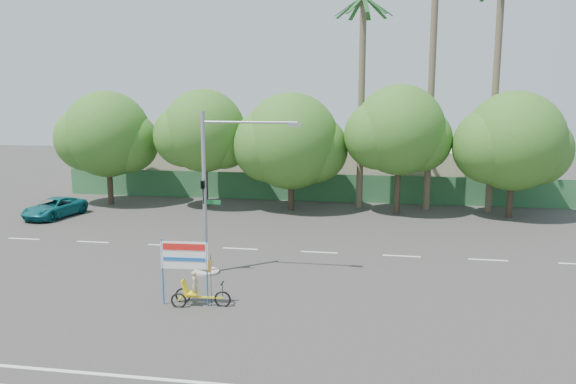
# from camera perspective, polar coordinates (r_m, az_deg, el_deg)

# --- Properties ---
(ground) EXTENTS (120.00, 120.00, 0.00)m
(ground) POSITION_cam_1_polar(r_m,az_deg,el_deg) (20.72, -4.96, -11.89)
(ground) COLOR #33302D
(ground) RESTS_ON ground
(fence) EXTENTS (38.00, 0.08, 2.00)m
(fence) POSITION_cam_1_polar(r_m,az_deg,el_deg) (40.97, 2.47, 0.47)
(fence) COLOR #336B3D
(fence) RESTS_ON ground
(building_left) EXTENTS (12.00, 8.00, 4.00)m
(building_left) POSITION_cam_1_polar(r_m,az_deg,el_deg) (47.38, -8.95, 2.85)
(building_left) COLOR beige
(building_left) RESTS_ON ground
(building_right) EXTENTS (14.00, 8.00, 3.60)m
(building_right) POSITION_cam_1_polar(r_m,az_deg,el_deg) (45.12, 13.33, 2.11)
(building_right) COLOR beige
(building_right) RESTS_ON ground
(tree_far_left) EXTENTS (7.14, 6.00, 7.96)m
(tree_far_left) POSITION_cam_1_polar(r_m,az_deg,el_deg) (41.33, -17.92, 5.34)
(tree_far_left) COLOR #473828
(tree_far_left) RESTS_ON ground
(tree_left) EXTENTS (6.66, 5.60, 8.07)m
(tree_left) POSITION_cam_1_polar(r_m,az_deg,el_deg) (38.61, -8.62, 5.86)
(tree_left) COLOR #473828
(tree_left) RESTS_ON ground
(tree_center) EXTENTS (7.62, 6.40, 7.85)m
(tree_center) POSITION_cam_1_polar(r_m,az_deg,el_deg) (37.24, 0.24, 4.91)
(tree_center) COLOR #473828
(tree_center) RESTS_ON ground
(tree_right) EXTENTS (6.90, 5.80, 8.36)m
(tree_right) POSITION_cam_1_polar(r_m,az_deg,el_deg) (36.73, 11.16, 5.87)
(tree_right) COLOR #473828
(tree_right) RESTS_ON ground
(tree_far_right) EXTENTS (7.38, 6.20, 7.94)m
(tree_far_right) POSITION_cam_1_polar(r_m,az_deg,el_deg) (37.63, 21.86, 4.53)
(tree_far_right) COLOR #473828
(tree_far_right) RESTS_ON ground
(palm_tall) EXTENTS (3.73, 3.79, 17.45)m
(palm_tall) POSITION_cam_1_polar(r_m,az_deg,el_deg) (38.36, 14.50, 13.72)
(palm_tall) COLOR #70604C
(palm_tall) RESTS_ON ground
(palm_mid) EXTENTS (3.73, 3.79, 15.45)m
(palm_mid) POSITION_cam_1_polar(r_m,az_deg,el_deg) (38.83, 20.45, 11.80)
(palm_mid) COLOR #70604C
(palm_mid) RESTS_ON ground
(palm_short) EXTENTS (3.73, 3.79, 14.45)m
(palm_short) POSITION_cam_1_polar(r_m,az_deg,el_deg) (38.17, 7.52, 11.56)
(palm_short) COLOR #70604C
(palm_short) RESTS_ON ground
(traffic_signal) EXTENTS (4.72, 1.10, 7.00)m
(traffic_signal) POSITION_cam_1_polar(r_m,az_deg,el_deg) (24.16, -7.77, -1.57)
(traffic_signal) COLOR gray
(traffic_signal) RESTS_ON ground
(trike_billboard) EXTENTS (2.58, 0.62, 2.54)m
(trike_billboard) POSITION_cam_1_polar(r_m,az_deg,el_deg) (21.06, -9.77, -8.68)
(trike_billboard) COLOR black
(trike_billboard) RESTS_ON ground
(pickup_truck) EXTENTS (2.80, 4.68, 1.22)m
(pickup_truck) POSITION_cam_1_polar(r_m,az_deg,el_deg) (38.52, -22.64, -1.48)
(pickup_truck) COLOR #0E5F67
(pickup_truck) RESTS_ON ground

